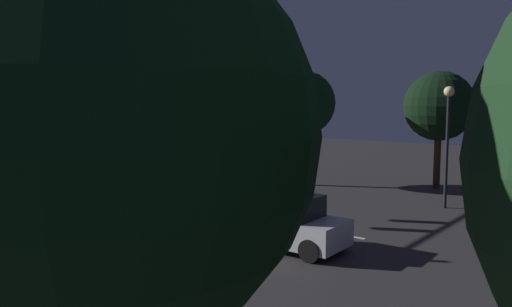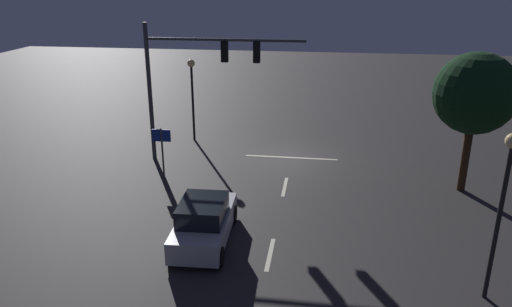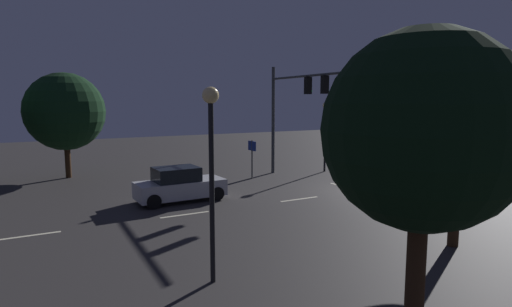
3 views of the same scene
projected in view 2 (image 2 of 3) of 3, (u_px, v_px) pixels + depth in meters
The scene contains 10 objects.
ground_plane at pixel (291, 157), 26.69m from camera, with size 80.00×80.00×0.00m, color #2D2B2B.
traffic_signal_assembly at pixel (196, 69), 24.53m from camera, with size 8.07×0.47×7.17m.
lane_dash_far at pixel (285, 187), 22.96m from camera, with size 2.20×0.16×0.01m, color beige.
lane_dash_mid at pixel (270, 254), 17.38m from camera, with size 2.20×0.16×0.01m, color beige.
stop_bar at pixel (291, 157), 26.67m from camera, with size 5.00×0.16×0.01m, color beige.
car_approaching at pixel (204, 222), 17.99m from camera, with size 2.05×4.43×1.70m.
street_lamp_left_kerb at pixel (505, 187), 13.83m from camera, with size 0.44×0.44×5.28m.
street_lamp_right_kerb at pixel (192, 84), 28.39m from camera, with size 0.44×0.44×4.83m.
route_sign at pixel (162, 142), 23.61m from camera, with size 0.90×0.09×2.45m.
tree_left_far at pixel (475, 94), 21.09m from camera, with size 3.57×3.57×6.33m.
Camera 2 is at (-1.65, 25.04, 9.28)m, focal length 34.41 mm.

